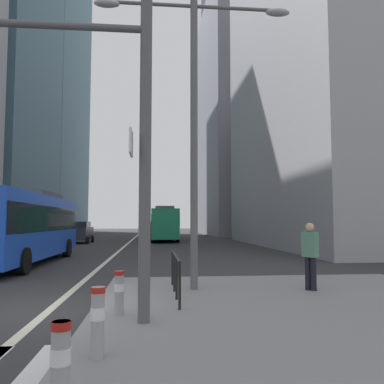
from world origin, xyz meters
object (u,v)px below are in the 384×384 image
car_receding_far (152,229)px  traffic_signal_gantry (48,104)px  pedestrian_waiting (310,252)px  bollard_front (60,362)px  city_bus_blue_oncoming (24,224)px  street_lamp_post (194,100)px  car_oncoming_mid (80,232)px  city_bus_red_receding (164,223)px  bollard_left (98,318)px  bollard_right (119,290)px  car_receding_near (166,227)px

car_receding_far → traffic_signal_gantry: traffic_signal_gantry is taller
pedestrian_waiting → bollard_front: bearing=-129.0°
city_bus_blue_oncoming → street_lamp_post: street_lamp_post is taller
car_oncoming_mid → street_lamp_post: street_lamp_post is taller
city_bus_red_receding → car_receding_far: bearing=96.5°
traffic_signal_gantry → pedestrian_waiting: bearing=25.5°
car_oncoming_mid → pedestrian_waiting: car_oncoming_mid is taller
car_oncoming_mid → bollard_front: car_oncoming_mid is taller
bollard_left → pedestrian_waiting: bearing=43.8°
bollard_left → bollard_right: size_ratio=1.11×
bollard_right → car_oncoming_mid: bearing=101.8°
traffic_signal_gantry → street_lamp_post: (3.00, 3.31, 1.21)m
street_lamp_post → bollard_left: street_lamp_post is taller
city_bus_red_receding → traffic_signal_gantry: size_ratio=1.93×
pedestrian_waiting → bollard_left: bearing=-136.2°
city_bus_blue_oncoming → street_lamp_post: 11.26m
car_oncoming_mid → traffic_signal_gantry: (4.74, -29.39, 3.08)m
city_bus_blue_oncoming → bollard_left: size_ratio=12.25×
bollard_front → pedestrian_waiting: (4.97, 6.15, 0.51)m
car_receding_near → pedestrian_waiting: (1.95, -57.00, 0.14)m
car_receding_near → pedestrian_waiting: 57.04m
traffic_signal_gantry → pedestrian_waiting: (6.04, 2.88, -2.94)m
city_bus_blue_oncoming → car_receding_near: bearing=80.5°
street_lamp_post → pedestrian_waiting: bearing=-8.1°
traffic_signal_gantry → bollard_right: size_ratio=7.19×
bollard_right → street_lamp_post: bearing=56.9°
city_bus_blue_oncoming → bollard_right: (5.26, -10.79, -1.22)m
car_receding_near → city_bus_blue_oncoming: bearing=-99.5°
car_receding_far → bollard_front: size_ratio=4.95×
bollard_right → pedestrian_waiting: pedestrian_waiting is taller
car_receding_near → bollard_left: size_ratio=4.69×
bollard_left → pedestrian_waiting: size_ratio=0.52×
bollard_left → bollard_right: 2.41m
bollard_left → bollard_right: bearing=88.2°
car_receding_far → traffic_signal_gantry: 44.43m
street_lamp_post → bollard_front: bearing=-106.4°
bollard_left → bollard_front: bearing=-95.1°
city_bus_blue_oncoming → bollard_front: 15.60m
street_lamp_post → city_bus_blue_oncoming: bearing=130.7°
car_receding_near → street_lamp_post: bearing=-91.1°
car_receding_near → traffic_signal_gantry: (-4.09, -59.89, 3.08)m
street_lamp_post → bollard_front: (-1.94, -6.58, -4.66)m
car_receding_far → traffic_signal_gantry: bearing=-92.2°
city_bus_blue_oncoming → car_receding_near: 49.12m
city_bus_red_receding → bollard_front: size_ratio=13.63×
street_lamp_post → bollard_left: 7.09m
traffic_signal_gantry → bollard_right: bearing=27.1°
car_receding_near → car_receding_far: 15.78m
city_bus_blue_oncoming → bollard_left: 14.23m
city_bus_blue_oncoming → bollard_left: city_bus_blue_oncoming is taller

